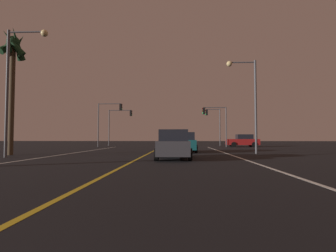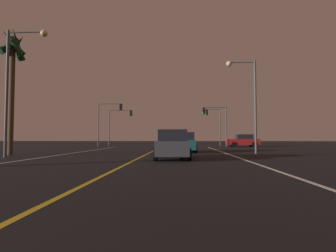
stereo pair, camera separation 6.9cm
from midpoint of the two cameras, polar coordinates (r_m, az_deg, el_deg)
The scene contains 13 objects.
lane_edge_right at distance 14.58m, azimuth 17.32°, elevation -7.30°, with size 0.16×42.06×0.01m, color silver.
lane_edge_left at distance 16.55m, azimuth -29.03°, elevation -6.52°, with size 0.16×42.06×0.01m, color silver.
lane_center_divider at distance 14.33m, azimuth -7.43°, elevation -7.48°, with size 0.16×42.06×0.01m, color gold.
car_crossing_side at distance 37.55m, azimuth 15.91°, elevation -3.09°, with size 4.30×2.02×1.70m.
car_lead_same_lane at distance 15.51m, azimuth 1.25°, elevation -4.09°, with size 2.02×4.30×1.70m.
car_ahead_far at distance 22.70m, azimuth 3.63°, elevation -3.60°, with size 2.02×4.30×1.70m.
traffic_light_near_right at distance 35.99m, azimuth 10.06°, elevation 1.87°, with size 3.27×0.36×5.35m.
traffic_light_near_left at distance 37.00m, azimuth -12.43°, elevation 2.40°, with size 3.39×0.36×5.93m.
traffic_light_far_right at distance 41.51m, azimuth 9.78°, elevation 1.52°, with size 2.34×0.36×5.68m.
traffic_light_far_left at distance 42.25m, azimuth -10.19°, elevation 1.50°, with size 3.76×0.36×5.61m.
street_lamp_left_mid at distance 19.51m, azimuth -29.77°, elevation 9.42°, with size 2.64×0.44×8.11m.
street_lamp_right_far at distance 21.93m, azimuth 16.95°, elevation 6.76°, with size 2.33×0.44×7.38m.
palm_tree_left_mid at distance 22.87m, azimuth -30.38°, elevation 12.94°, with size 1.97×2.07×9.19m.
Camera 2 is at (2.53, 0.97, 1.24)m, focal length 28.27 mm.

